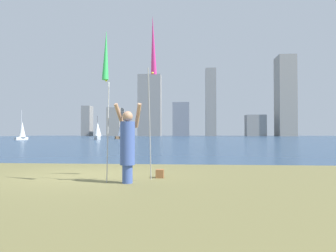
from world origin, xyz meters
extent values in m
cube|color=navy|center=(0.00, 61.62, -0.06)|extent=(120.00, 116.76, 0.12)
cube|color=#33301C|center=(0.00, 3.24, -0.02)|extent=(120.00, 0.70, 0.02)
cylinder|color=#3F59A5|center=(1.62, -1.36, 0.22)|extent=(0.25, 0.25, 0.44)
cylinder|color=#3F59A5|center=(1.62, -1.36, 0.96)|extent=(0.35, 0.35, 1.05)
sphere|color=tan|center=(1.62, -1.36, 1.61)|extent=(0.25, 0.25, 0.25)
cylinder|color=tan|center=(1.39, -1.22, 1.64)|extent=(0.26, 0.40, 0.60)
cylinder|color=tan|center=(1.85, -1.22, 1.64)|extent=(0.26, 0.40, 0.60)
cylinder|color=#B2B2B7|center=(1.10, -1.22, 1.24)|extent=(0.02, 0.20, 2.48)
cone|color=green|center=(1.10, -1.44, 3.10)|extent=(0.16, 0.24, 1.24)
sphere|color=yellow|center=(1.10, -1.39, 2.48)|extent=(0.06, 0.06, 0.06)
cylinder|color=#B2B2B7|center=(2.14, -1.22, 1.39)|extent=(0.02, 0.56, 2.73)
cone|color=#D83399|center=(2.14, -0.54, 3.55)|extent=(0.16, 0.45, 1.53)
sphere|color=yellow|center=(2.14, -0.69, 2.78)|extent=(0.06, 0.06, 0.06)
cube|color=brown|center=(2.30, -0.38, 0.11)|extent=(0.21, 0.22, 0.22)
cube|color=brown|center=(-10.35, 51.72, 0.26)|extent=(2.76, 2.18, 0.52)
cylinder|color=#47474C|center=(-10.35, 51.72, 3.03)|extent=(0.08, 0.08, 5.01)
cone|color=white|center=(-10.53, 51.61, 2.11)|extent=(1.96, 1.96, 3.17)
cube|color=silver|center=(-25.53, 42.54, 0.23)|extent=(1.55, 2.27, 0.47)
cylinder|color=silver|center=(-25.53, 42.54, 2.74)|extent=(0.07, 0.07, 4.55)
cone|color=white|center=(-25.46, 42.69, 1.74)|extent=(1.48, 1.48, 2.54)
cube|color=silver|center=(-13.37, 45.48, 0.32)|extent=(1.77, 2.54, 0.64)
cylinder|color=#47474C|center=(-13.37, 45.48, 2.40)|extent=(0.08, 0.08, 3.51)
cone|color=white|center=(-13.28, 45.31, 1.84)|extent=(1.75, 1.75, 2.39)
cube|color=gray|center=(-34.85, 103.70, 5.42)|extent=(3.13, 4.34, 10.84)
cube|color=gray|center=(-24.03, 101.98, 4.96)|extent=(4.61, 7.76, 9.92)
cube|color=gray|center=(-11.60, 100.33, 10.63)|extent=(7.91, 4.01, 21.27)
cube|color=gray|center=(-0.86, 104.42, 5.91)|extent=(5.75, 6.63, 11.81)
cube|color=gray|center=(9.59, 103.42, 11.85)|extent=(3.56, 4.02, 23.70)
cube|color=gray|center=(24.65, 101.91, 3.62)|extent=(6.56, 5.20, 7.24)
cube|color=gray|center=(34.54, 101.40, 13.53)|extent=(5.66, 7.78, 27.06)
camera|label=1|loc=(3.18, -8.95, 1.22)|focal=34.10mm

